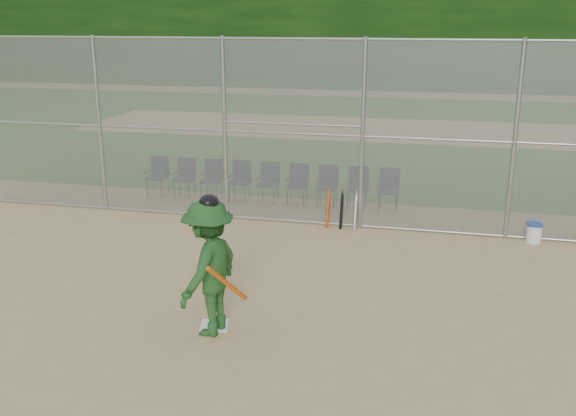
% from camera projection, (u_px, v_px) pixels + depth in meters
% --- Properties ---
extents(ground, '(100.00, 100.00, 0.00)m').
position_uv_depth(ground, '(249.00, 327.00, 9.40)').
color(ground, tan).
rests_on(ground, ground).
extents(grass_strip, '(100.00, 100.00, 0.00)m').
position_uv_depth(grass_strip, '(375.00, 129.00, 26.20)').
color(grass_strip, '#275F1C').
rests_on(grass_strip, ground).
extents(dirt_patch_far, '(24.00, 24.00, 0.00)m').
position_uv_depth(dirt_patch_far, '(375.00, 129.00, 26.20)').
color(dirt_patch_far, tan).
rests_on(dirt_patch_far, ground).
extents(backstop_fence, '(16.09, 0.09, 4.00)m').
position_uv_depth(backstop_fence, '(315.00, 131.00, 13.48)').
color(backstop_fence, gray).
rests_on(backstop_fence, ground).
extents(home_plate, '(0.49, 0.49, 0.02)m').
position_uv_depth(home_plate, '(214.00, 325.00, 9.42)').
color(home_plate, white).
rests_on(home_plate, ground).
extents(batter_at_plate, '(1.10, 1.39, 2.06)m').
position_uv_depth(batter_at_plate, '(209.00, 267.00, 8.98)').
color(batter_at_plate, '#1F4F20').
rests_on(batter_at_plate, ground).
extents(water_cooler, '(0.31, 0.31, 0.40)m').
position_uv_depth(water_cooler, '(534.00, 233.00, 12.91)').
color(water_cooler, white).
rests_on(water_cooler, ground).
extents(spare_bats, '(0.66, 0.31, 0.84)m').
position_uv_depth(spare_bats, '(342.00, 209.00, 13.74)').
color(spare_bats, '#D84C14').
rests_on(spare_bats, ground).
extents(chair_0, '(0.54, 0.52, 0.96)m').
position_uv_depth(chair_0, '(157.00, 177.00, 16.31)').
color(chair_0, '#0F1738').
rests_on(chair_0, ground).
extents(chair_1, '(0.54, 0.52, 0.96)m').
position_uv_depth(chair_1, '(184.00, 178.00, 16.15)').
color(chair_1, '#0F1738').
rests_on(chair_1, ground).
extents(chair_2, '(0.54, 0.52, 0.96)m').
position_uv_depth(chair_2, '(211.00, 180.00, 15.99)').
color(chair_2, '#0F1738').
rests_on(chair_2, ground).
extents(chair_3, '(0.54, 0.52, 0.96)m').
position_uv_depth(chair_3, '(239.00, 181.00, 15.83)').
color(chair_3, '#0F1738').
rests_on(chair_3, ground).
extents(chair_4, '(0.54, 0.52, 0.96)m').
position_uv_depth(chair_4, '(268.00, 183.00, 15.67)').
color(chair_4, '#0F1738').
rests_on(chair_4, ground).
extents(chair_5, '(0.54, 0.52, 0.96)m').
position_uv_depth(chair_5, '(297.00, 185.00, 15.51)').
color(chair_5, '#0F1738').
rests_on(chair_5, ground).
extents(chair_6, '(0.54, 0.52, 0.96)m').
position_uv_depth(chair_6, '(327.00, 186.00, 15.35)').
color(chair_6, '#0F1738').
rests_on(chair_6, ground).
extents(chair_7, '(0.54, 0.52, 0.96)m').
position_uv_depth(chair_7, '(357.00, 188.00, 15.19)').
color(chair_7, '#0F1738').
rests_on(chair_7, ground).
extents(chair_8, '(0.54, 0.52, 0.96)m').
position_uv_depth(chair_8, '(388.00, 190.00, 15.03)').
color(chair_8, '#0F1738').
rests_on(chair_8, ground).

